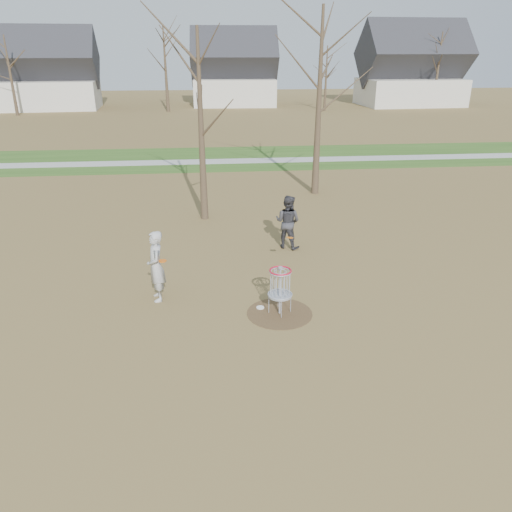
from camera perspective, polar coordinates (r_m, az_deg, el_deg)
The scene contains 11 objects.
ground at distance 13.74m, azimuth 2.71°, elevation -6.57°, with size 160.00×160.00×0.00m, color brown.
green_band at distance 33.58m, azimuth -2.48°, elevation 11.13°, with size 160.00×8.00×0.01m, color #2D5119.
footpath at distance 32.60m, azimuth -2.38°, elevation 10.80°, with size 160.00×1.50×0.01m, color #9E9E99.
dirt_circle at distance 13.74m, azimuth 2.71°, elevation -6.55°, with size 1.80×1.80×0.01m, color #47331E.
player_standing at distance 14.30m, azimuth -11.36°, elevation -1.17°, with size 0.75×0.49×2.06m, color #B2B2B2.
player_throwing at distance 17.88m, azimuth 3.64°, elevation 3.92°, with size 0.95×0.74×1.95m, color #37363B.
disc_grounded at distance 13.97m, azimuth 0.49°, elevation -5.91°, with size 0.22×0.22×0.02m, color white.
discs_in_play at distance 14.74m, azimuth -2.59°, elevation 0.94°, with size 4.05×1.95×0.16m.
disc_golf_basket at distance 13.32m, azimuth 2.78°, elevation -3.13°, with size 0.64×0.64×1.35m.
bare_trees at distance 47.80m, azimuth -1.44°, elevation 21.02°, with size 52.62×44.98×9.00m.
houses_row at distance 64.78m, azimuth -0.23°, elevation 19.84°, with size 56.51×10.01×7.26m.
Camera 1 is at (-1.83, -11.85, 6.70)m, focal length 35.00 mm.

